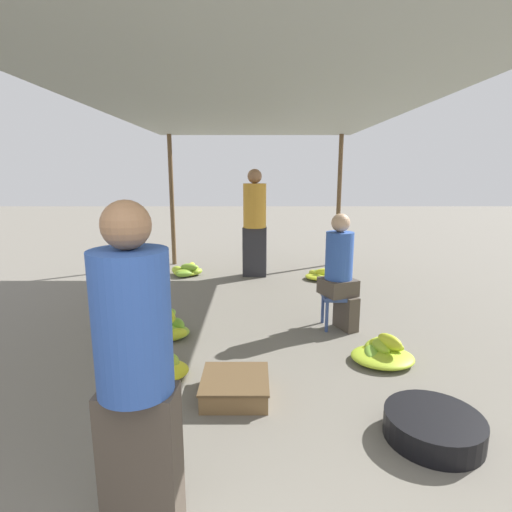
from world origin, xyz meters
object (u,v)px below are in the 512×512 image
at_px(vendor_foreground, 137,372).
at_px(basin_black, 435,427).
at_px(banana_pile_left_3, 188,271).
at_px(shopper_walking_mid, 256,222).
at_px(banana_pile_right_1, 322,275).
at_px(banana_pile_left_0, 162,368).
at_px(crate_near, 236,387).
at_px(banana_pile_left_1, 170,328).
at_px(banana_pile_right_0, 382,352).
at_px(stool, 338,301).
at_px(banana_pile_left_2, 154,315).
at_px(vendor_seated, 341,270).

bearing_deg(vendor_foreground, basin_black, 21.79).
distance_m(banana_pile_left_3, shopper_walking_mid, 1.43).
bearing_deg(banana_pile_right_1, banana_pile_left_0, -120.53).
height_order(banana_pile_left_0, shopper_walking_mid, shopper_walking_mid).
xyz_separation_m(banana_pile_right_1, crate_near, (-1.22, -3.52, 0.01)).
xyz_separation_m(banana_pile_left_1, banana_pile_left_3, (-0.26, 2.63, -0.02)).
bearing_deg(crate_near, banana_pile_right_0, 25.44).
bearing_deg(stool, banana_pile_left_1, -171.04).
height_order(stool, banana_pile_left_1, stool).
bearing_deg(banana_pile_right_1, crate_near, -109.10).
height_order(banana_pile_right_0, shopper_walking_mid, shopper_walking_mid).
bearing_deg(banana_pile_left_2, basin_black, -41.85).
height_order(banana_pile_left_0, banana_pile_right_0, banana_pile_right_0).
xyz_separation_m(vendor_seated, banana_pile_right_0, (0.24, -0.80, -0.59)).
bearing_deg(banana_pile_left_1, banana_pile_left_2, 121.56).
relative_size(banana_pile_left_0, banana_pile_left_3, 0.84).
xyz_separation_m(vendor_seated, banana_pile_left_1, (-1.84, -0.28, -0.56)).
xyz_separation_m(vendor_foreground, shopper_walking_mid, (0.52, 4.93, 0.09)).
xyz_separation_m(stool, banana_pile_right_1, (0.15, 2.09, -0.24)).
distance_m(banana_pile_left_1, banana_pile_left_2, 0.57).
relative_size(stool, banana_pile_left_3, 0.63).
height_order(banana_pile_right_0, crate_near, banana_pile_right_0).
height_order(vendor_seated, banana_pile_right_0, vendor_seated).
bearing_deg(banana_pile_left_0, shopper_walking_mid, 76.86).
relative_size(banana_pile_left_0, banana_pile_left_1, 1.02).
bearing_deg(banana_pile_left_3, vendor_seated, -48.14).
bearing_deg(shopper_walking_mid, banana_pile_left_2, -119.34).
xyz_separation_m(banana_pile_left_0, banana_pile_left_1, (-0.10, 0.80, 0.04)).
relative_size(vendor_seated, shopper_walking_mid, 0.72).
height_order(vendor_seated, banana_pile_left_1, vendor_seated).
xyz_separation_m(banana_pile_left_3, banana_pile_right_1, (2.24, -0.25, -0.01)).
distance_m(basin_black, banana_pile_right_1, 4.02).
xyz_separation_m(banana_pile_left_2, banana_pile_right_1, (2.27, 1.89, -0.00)).
xyz_separation_m(banana_pile_left_2, shopper_walking_mid, (1.19, 2.12, 0.85)).
bearing_deg(banana_pile_left_3, banana_pile_left_2, -90.96).
relative_size(basin_black, crate_near, 1.21).
bearing_deg(banana_pile_left_3, shopper_walking_mid, -1.12).
height_order(vendor_foreground, stool, vendor_foreground).
bearing_deg(vendor_foreground, crate_near, 72.24).
bearing_deg(banana_pile_right_0, basin_black, -90.18).
relative_size(banana_pile_right_1, shopper_walking_mid, 0.29).
xyz_separation_m(banana_pile_left_3, crate_near, (1.02, -3.77, -0.00)).
relative_size(stool, shopper_walking_mid, 0.22).
xyz_separation_m(banana_pile_right_0, banana_pile_right_1, (-0.10, 2.89, -0.01)).
bearing_deg(stool, banana_pile_left_2, 174.75).
xyz_separation_m(banana_pile_right_0, shopper_walking_mid, (-1.18, 3.12, 0.84)).
bearing_deg(basin_black, banana_pile_right_1, 91.43).
bearing_deg(banana_pile_left_1, crate_near, -56.54).
bearing_deg(crate_near, basin_black, -20.67).
height_order(banana_pile_left_1, banana_pile_right_1, banana_pile_left_1).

